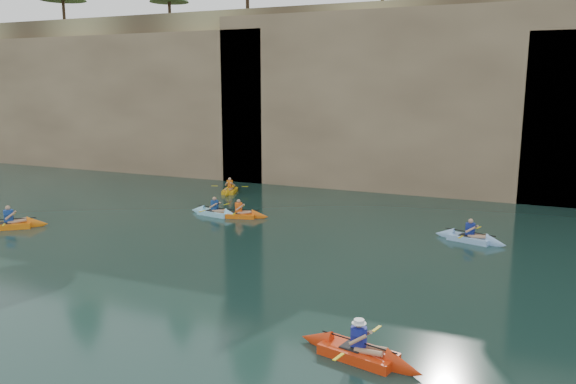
% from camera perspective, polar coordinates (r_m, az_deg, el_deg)
% --- Properties ---
extents(ground, '(160.00, 160.00, 0.00)m').
position_cam_1_polar(ground, '(16.83, -13.77, -12.84)').
color(ground, black).
rests_on(ground, ground).
extents(cliff, '(70.00, 16.00, 12.00)m').
position_cam_1_polar(cliff, '(43.19, 10.94, 9.90)').
color(cliff, tan).
rests_on(cliff, ground).
extents(cliff_slab_west, '(26.00, 2.40, 10.56)m').
position_cam_1_polar(cliff_slab_west, '(45.61, -17.05, 8.77)').
color(cliff_slab_west, tan).
rests_on(cliff_slab_west, ground).
extents(cliff_slab_center, '(24.00, 2.40, 11.40)m').
position_cam_1_polar(cliff_slab_center, '(35.54, 11.43, 9.19)').
color(cliff_slab_center, tan).
rests_on(cliff_slab_center, ground).
extents(sea_cave_west, '(4.50, 1.00, 4.00)m').
position_cam_1_polar(sea_cave_west, '(44.06, -15.37, 4.51)').
color(sea_cave_west, black).
rests_on(sea_cave_west, ground).
extents(sea_cave_center, '(3.50, 1.00, 3.20)m').
position_cam_1_polar(sea_cave_center, '(37.02, 1.85, 3.10)').
color(sea_cave_center, black).
rests_on(sea_cave_center, ground).
extents(sea_cave_east, '(5.00, 1.00, 4.50)m').
position_cam_1_polar(sea_cave_east, '(34.36, 24.12, 2.61)').
color(sea_cave_east, black).
rests_on(sea_cave_east, ground).
extents(main_kayaker, '(3.51, 2.28, 1.27)m').
position_cam_1_polar(main_kayaker, '(14.54, 7.15, -15.84)').
color(main_kayaker, red).
rests_on(main_kayaker, ground).
extents(kayaker_orange, '(3.14, 2.26, 1.16)m').
position_cam_1_polar(kayaker_orange, '(28.57, -5.02, -2.30)').
color(kayaker_orange, orange).
rests_on(kayaker_orange, ground).
extents(kayaker_ltblue_near, '(3.23, 2.37, 1.24)m').
position_cam_1_polar(kayaker_ltblue_near, '(25.45, 17.97, -4.46)').
color(kayaker_ltblue_near, '#91BEF2').
rests_on(kayaker_ltblue_near, ground).
extents(kayaker_yellow, '(2.24, 2.95, 1.18)m').
position_cam_1_polar(kayaker_yellow, '(35.05, -5.92, 0.18)').
color(kayaker_yellow, '#F1A814').
rests_on(kayaker_yellow, ground).
extents(kayaker_ltblue_mid, '(3.23, 2.36, 1.20)m').
position_cam_1_polar(kayaker_ltblue_mid, '(29.15, -7.46, -2.08)').
color(kayaker_ltblue_mid, '#98E3FF').
rests_on(kayaker_ltblue_mid, ground).
extents(kayaker_extra_west, '(3.17, 2.74, 1.35)m').
position_cam_1_polar(kayaker_extra_west, '(29.44, -26.45, -3.00)').
color(kayaker_extra_west, orange).
rests_on(kayaker_extra_west, ground).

